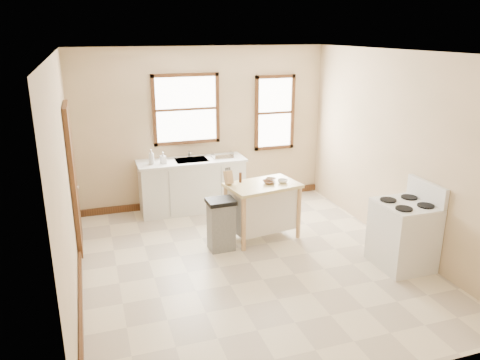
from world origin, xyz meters
The scene contains 23 objects.
floor centered at (0.00, 0.00, 0.00)m, with size 5.00×5.00×0.00m, color #B6A690.
ceiling centered at (0.00, 0.00, 2.80)m, with size 5.00×5.00×0.00m, color white.
wall_back centered at (0.00, 2.50, 1.40)m, with size 4.50×0.04×2.80m, color #D0AE89.
wall_left centered at (-2.25, 0.00, 1.40)m, with size 0.04×5.00×2.80m, color #D0AE89.
wall_right centered at (2.25, 0.00, 1.40)m, with size 0.04×5.00×2.80m, color #D0AE89.
window_main centered at (-0.30, 2.48, 1.75)m, with size 1.17×0.06×1.22m, color #3F2311, non-canonical shape.
window_side centered at (1.35, 2.48, 1.60)m, with size 0.77×0.06×1.37m, color #3F2311, non-canonical shape.
door_left centered at (-2.21, 1.30, 1.05)m, with size 0.06×0.90×2.10m, color #3F2311.
baseboard_back centered at (0.00, 2.47, 0.06)m, with size 4.50×0.04×0.12m, color #3F2311.
baseboard_left centered at (-2.22, 0.00, 0.06)m, with size 0.04×5.00×0.12m, color #3F2311.
sink_counter centered at (-0.30, 2.20, 0.46)m, with size 1.86×0.62×0.92m, color beige, non-canonical shape.
faucet centered at (-0.30, 2.38, 1.03)m, with size 0.03×0.03×0.22m, color silver.
soap_bottle_a centered at (-0.99, 2.15, 1.05)m, with size 0.10×0.10×0.25m, color #B2B2B2.
soap_bottle_b centered at (-0.80, 2.12, 1.02)m, with size 0.09×0.09×0.20m, color #B2B2B2.
dish_rack centered at (0.25, 2.16, 0.97)m, with size 0.36×0.27×0.09m, color silver, non-canonical shape.
kitchen_island centered at (0.46, 0.74, 0.43)m, with size 1.05×0.67×0.86m, color #DDC882, non-canonical shape.
knife_block centered at (-0.03, 0.89, 0.96)m, with size 0.10×0.10×0.20m, color tan, non-canonical shape.
pepper_grinder centered at (0.17, 0.92, 0.93)m, with size 0.04×0.04×0.15m, color #442312.
bowl_a centered at (0.55, 0.73, 0.88)m, with size 0.19×0.19×0.05m, color brown.
bowl_b centered at (0.63, 0.84, 0.88)m, with size 0.16×0.16×0.04m, color brown.
bowl_c centered at (0.76, 0.70, 0.88)m, with size 0.15×0.15×0.05m, color silver.
trash_bin centered at (-0.26, 0.54, 0.38)m, with size 0.39×0.33×0.77m, color gray, non-canonical shape.
gas_stove centered at (1.91, -0.71, 0.58)m, with size 0.72×0.73×1.17m, color silver, non-canonical shape.
Camera 1 is at (-1.96, -5.44, 3.06)m, focal length 35.00 mm.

